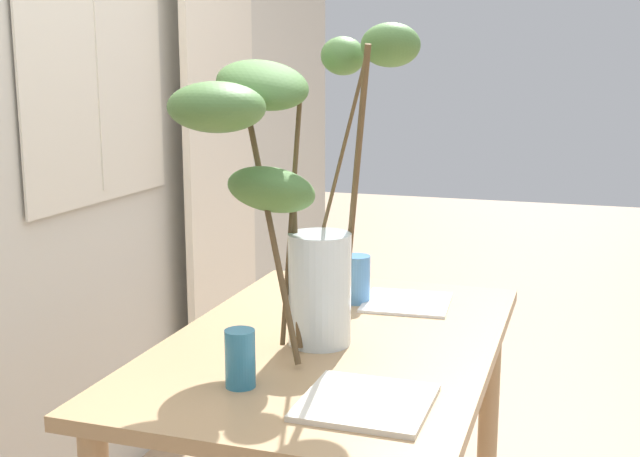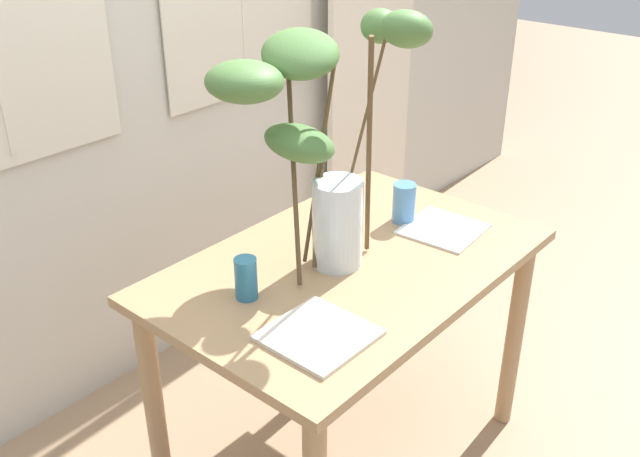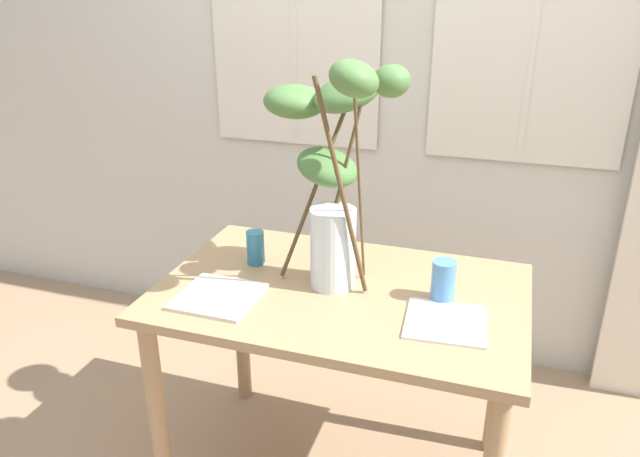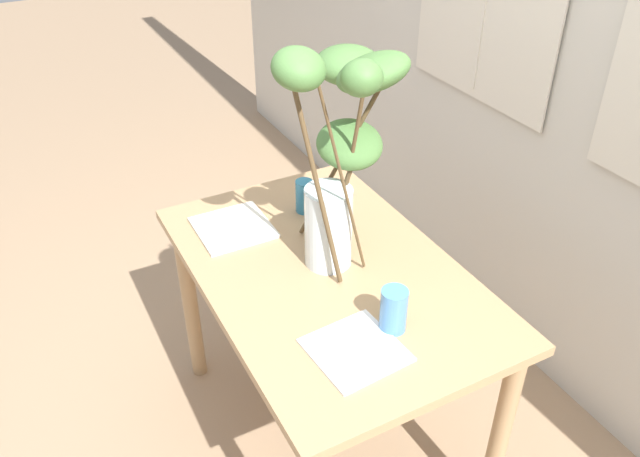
{
  "view_description": "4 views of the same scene",
  "coord_description": "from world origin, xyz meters",
  "px_view_note": "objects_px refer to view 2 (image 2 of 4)",
  "views": [
    {
      "loc": [
        -1.76,
        -0.55,
        1.41
      ],
      "look_at": [
        0.04,
        0.04,
        1.03
      ],
      "focal_mm": 45.98,
      "sensor_mm": 36.0,
      "label": 1
    },
    {
      "loc": [
        -1.46,
        -1.14,
        1.85
      ],
      "look_at": [
        -0.1,
        0.03,
        0.91
      ],
      "focal_mm": 40.87,
      "sensor_mm": 36.0,
      "label": 2
    },
    {
      "loc": [
        0.47,
        -1.64,
        1.7
      ],
      "look_at": [
        -0.08,
        0.04,
        0.96
      ],
      "focal_mm": 33.84,
      "sensor_mm": 36.0,
      "label": 3
    },
    {
      "loc": [
        1.39,
        -0.76,
        2.0
      ],
      "look_at": [
        0.01,
        -0.03,
        0.94
      ],
      "focal_mm": 36.27,
      "sensor_mm": 36.0,
      "label": 4
    }
  ],
  "objects_px": {
    "vase_with_branches": "(314,131)",
    "plate_square_right": "(443,229)",
    "drinking_glass_blue_left": "(246,278)",
    "drinking_glass_blue_right": "(404,203)",
    "dining_table": "(349,295)",
    "plate_square_left": "(319,335)"
  },
  "relations": [
    {
      "from": "vase_with_branches",
      "to": "plate_square_right",
      "type": "relative_size",
      "value": 3.29
    },
    {
      "from": "drinking_glass_blue_left",
      "to": "plate_square_right",
      "type": "xyz_separation_m",
      "value": [
        0.68,
        -0.19,
        -0.06
      ]
    },
    {
      "from": "drinking_glass_blue_right",
      "to": "plate_square_right",
      "type": "height_order",
      "value": "drinking_glass_blue_right"
    },
    {
      "from": "dining_table",
      "to": "plate_square_right",
      "type": "relative_size",
      "value": 5.08
    },
    {
      "from": "vase_with_branches",
      "to": "plate_square_right",
      "type": "bearing_deg",
      "value": -24.54
    },
    {
      "from": "drinking_glass_blue_right",
      "to": "dining_table",
      "type": "bearing_deg",
      "value": -174.41
    },
    {
      "from": "plate_square_right",
      "to": "dining_table",
      "type": "bearing_deg",
      "value": 163.31
    },
    {
      "from": "dining_table",
      "to": "plate_square_right",
      "type": "distance_m",
      "value": 0.38
    },
    {
      "from": "drinking_glass_blue_left",
      "to": "drinking_glass_blue_right",
      "type": "distance_m",
      "value": 0.65
    },
    {
      "from": "vase_with_branches",
      "to": "drinking_glass_blue_right",
      "type": "height_order",
      "value": "vase_with_branches"
    },
    {
      "from": "dining_table",
      "to": "drinking_glass_blue_right",
      "type": "distance_m",
      "value": 0.37
    },
    {
      "from": "drinking_glass_blue_right",
      "to": "plate_square_left",
      "type": "relative_size",
      "value": 0.54
    },
    {
      "from": "dining_table",
      "to": "drinking_glass_blue_left",
      "type": "distance_m",
      "value": 0.39
    },
    {
      "from": "drinking_glass_blue_left",
      "to": "plate_square_right",
      "type": "relative_size",
      "value": 0.52
    },
    {
      "from": "dining_table",
      "to": "drinking_glass_blue_right",
      "type": "xyz_separation_m",
      "value": [
        0.32,
        0.03,
        0.18
      ]
    },
    {
      "from": "dining_table",
      "to": "drinking_glass_blue_right",
      "type": "height_order",
      "value": "drinking_glass_blue_right"
    },
    {
      "from": "plate_square_right",
      "to": "drinking_glass_blue_right",
      "type": "bearing_deg",
      "value": 102.23
    },
    {
      "from": "vase_with_branches",
      "to": "plate_square_right",
      "type": "height_order",
      "value": "vase_with_branches"
    },
    {
      "from": "vase_with_branches",
      "to": "drinking_glass_blue_right",
      "type": "distance_m",
      "value": 0.51
    },
    {
      "from": "drinking_glass_blue_right",
      "to": "plate_square_right",
      "type": "distance_m",
      "value": 0.15
    },
    {
      "from": "vase_with_branches",
      "to": "drinking_glass_blue_right",
      "type": "xyz_separation_m",
      "value": [
        0.38,
        -0.05,
        -0.34
      ]
    },
    {
      "from": "plate_square_left",
      "to": "drinking_glass_blue_right",
      "type": "bearing_deg",
      "value": 17.41
    }
  ]
}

